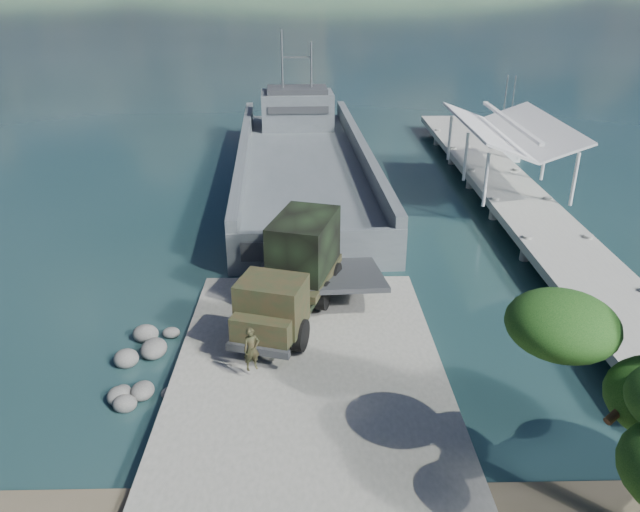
# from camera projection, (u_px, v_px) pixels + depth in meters

# --- Properties ---
(ground) EXTENTS (1400.00, 1400.00, 0.00)m
(ground) POSITION_uv_depth(u_px,v_px,m) (309.00, 374.00, 23.55)
(ground) COLOR #183B39
(ground) RESTS_ON ground
(boat_ramp) EXTENTS (10.00, 18.00, 0.50)m
(boat_ramp) POSITION_uv_depth(u_px,v_px,m) (309.00, 385.00, 22.53)
(boat_ramp) COLOR gray
(boat_ramp) RESTS_ON ground
(shoreline_rocks) EXTENTS (3.20, 5.60, 0.90)m
(shoreline_rocks) POSITION_uv_depth(u_px,v_px,m) (147.00, 369.00, 23.88)
(shoreline_rocks) COLOR #535351
(shoreline_rocks) RESTS_ON ground
(pier) EXTENTS (6.40, 44.00, 6.10)m
(pier) POSITION_uv_depth(u_px,v_px,m) (508.00, 180.00, 40.20)
(pier) COLOR #97968E
(pier) RESTS_ON ground
(landing_craft) EXTENTS (10.42, 35.47, 10.43)m
(landing_craft) POSITION_uv_depth(u_px,v_px,m) (303.00, 172.00, 44.37)
(landing_craft) COLOR #4B5458
(landing_craft) RESTS_ON ground
(military_truck) EXTENTS (4.68, 8.47, 3.77)m
(military_truck) POSITION_uv_depth(u_px,v_px,m) (294.00, 271.00, 26.23)
(military_truck) COLOR black
(military_truck) RESTS_ON boat_ramp
(soldier) EXTENTS (0.72, 0.61, 1.66)m
(soldier) POSITION_uv_depth(u_px,v_px,m) (252.00, 358.00, 22.17)
(soldier) COLOR #22321B
(soldier) RESTS_ON boat_ramp
(sailboat_near) EXTENTS (1.90, 5.50, 6.60)m
(sailboat_near) POSITION_uv_depth(u_px,v_px,m) (500.00, 150.00, 51.68)
(sailboat_near) COLOR silver
(sailboat_near) RESTS_ON ground
(sailboat_far) EXTENTS (2.70, 5.19, 6.07)m
(sailboat_far) POSITION_uv_depth(u_px,v_px,m) (509.00, 141.00, 54.51)
(sailboat_far) COLOR silver
(sailboat_far) RESTS_ON ground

